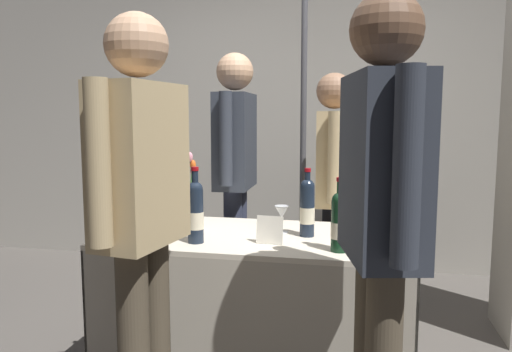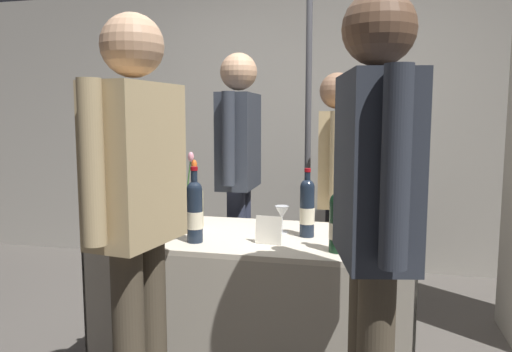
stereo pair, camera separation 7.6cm
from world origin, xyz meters
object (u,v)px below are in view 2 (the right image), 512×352
(wine_glass_near_vendor, at_px, (282,213))
(vendor_presenter, at_px, (239,160))
(booth_signpost, at_px, (308,95))
(featured_wine_bottle, at_px, (195,211))
(tasting_table, at_px, (256,277))
(display_bottle_0, at_px, (170,212))
(taster_foreground_right, at_px, (374,205))
(flower_vase, at_px, (193,206))

(wine_glass_near_vendor, relative_size, vendor_presenter, 0.08)
(booth_signpost, bearing_deg, featured_wine_bottle, -105.74)
(tasting_table, distance_m, wine_glass_near_vendor, 0.35)
(tasting_table, bearing_deg, booth_signpost, 83.75)
(tasting_table, xyz_separation_m, display_bottle_0, (-0.39, -0.17, 0.35))
(vendor_presenter, distance_m, taster_foreground_right, 1.68)
(wine_glass_near_vendor, xyz_separation_m, booth_signpost, (-0.00, 1.02, 0.64))
(vendor_presenter, bearing_deg, display_bottle_0, -8.57)
(taster_foreground_right, xyz_separation_m, booth_signpost, (-0.46, 1.82, 0.44))
(display_bottle_0, distance_m, booth_signpost, 1.49)
(wine_glass_near_vendor, bearing_deg, taster_foreground_right, -60.73)
(wine_glass_near_vendor, distance_m, taster_foreground_right, 0.95)
(vendor_presenter, bearing_deg, tasting_table, 20.37)
(taster_foreground_right, relative_size, booth_signpost, 0.72)
(featured_wine_bottle, xyz_separation_m, taster_foreground_right, (0.82, -0.52, 0.15))
(vendor_presenter, bearing_deg, taster_foreground_right, 29.19)
(featured_wine_bottle, relative_size, taster_foreground_right, 0.21)
(featured_wine_bottle, xyz_separation_m, flower_vase, (-0.12, 0.30, -0.04))
(featured_wine_bottle, height_order, display_bottle_0, featured_wine_bottle)
(featured_wine_bottle, height_order, flower_vase, flower_vase)
(featured_wine_bottle, relative_size, flower_vase, 0.88)
(display_bottle_0, relative_size, booth_signpost, 0.13)
(tasting_table, bearing_deg, display_bottle_0, -156.07)
(tasting_table, xyz_separation_m, flower_vase, (-0.37, 0.09, 0.34))
(flower_vase, height_order, taster_foreground_right, taster_foreground_right)
(featured_wine_bottle, height_order, booth_signpost, booth_signpost)
(display_bottle_0, height_order, taster_foreground_right, taster_foreground_right)
(featured_wine_bottle, xyz_separation_m, display_bottle_0, (-0.14, 0.04, -0.02))
(tasting_table, relative_size, vendor_presenter, 0.87)
(wine_glass_near_vendor, xyz_separation_m, taster_foreground_right, (0.45, -0.81, 0.20))
(tasting_table, height_order, booth_signpost, booth_signpost)
(wine_glass_near_vendor, height_order, flower_vase, flower_vase)
(tasting_table, relative_size, display_bottle_0, 4.96)
(tasting_table, height_order, taster_foreground_right, taster_foreground_right)
(wine_glass_near_vendor, height_order, vendor_presenter, vendor_presenter)
(display_bottle_0, relative_size, wine_glass_near_vendor, 2.17)
(wine_glass_near_vendor, height_order, taster_foreground_right, taster_foreground_right)
(flower_vase, bearing_deg, tasting_table, -13.10)
(featured_wine_bottle, distance_m, booth_signpost, 1.48)
(vendor_presenter, relative_size, taster_foreground_right, 1.01)
(booth_signpost, bearing_deg, vendor_presenter, -136.35)
(wine_glass_near_vendor, bearing_deg, tasting_table, -150.04)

